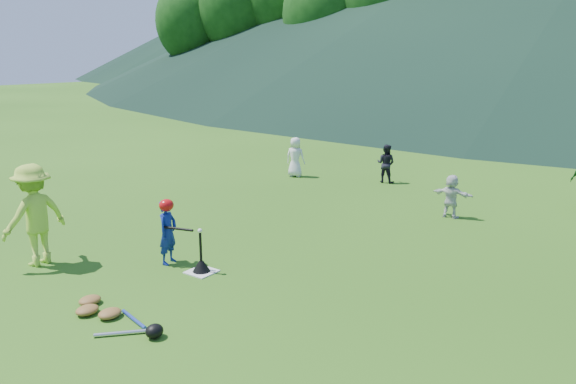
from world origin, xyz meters
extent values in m
plane|color=#2A5713|center=(0.00, 0.00, 0.00)|extent=(120.00, 120.00, 0.00)
cube|color=silver|center=(0.00, 0.00, 0.01)|extent=(0.45, 0.45, 0.02)
sphere|color=white|center=(0.00, 0.00, 0.74)|extent=(0.08, 0.08, 0.08)
imported|color=navy|center=(-0.77, -0.02, 0.57)|extent=(0.35, 0.46, 1.14)
imported|color=#A9D33E|center=(-2.59, -1.38, 0.89)|extent=(0.68, 1.17, 1.78)
imported|color=silver|center=(-3.10, 7.17, 0.59)|extent=(0.65, 0.50, 1.19)
imported|color=black|center=(-0.55, 8.03, 0.55)|extent=(0.57, 0.47, 1.10)
imported|color=silver|center=(2.23, 5.67, 0.49)|extent=(0.92, 0.31, 0.99)
cone|color=black|center=(0.00, 0.00, 0.11)|extent=(0.30, 0.30, 0.18)
cylinder|color=black|center=(0.00, 0.00, 0.45)|extent=(0.04, 0.04, 0.50)
ellipsoid|color=red|center=(-0.77, -0.02, 1.06)|extent=(0.24, 0.26, 0.22)
cylinder|color=black|center=(-0.47, -0.06, 0.70)|extent=(0.62, 0.16, 0.07)
ellipsoid|color=olive|center=(-0.20, -2.08, 0.06)|extent=(0.28, 0.34, 0.13)
ellipsoid|color=olive|center=(0.15, -1.96, 0.06)|extent=(0.28, 0.34, 0.13)
ellipsoid|color=olive|center=(-0.45, -1.86, 0.06)|extent=(0.28, 0.34, 0.13)
cylinder|color=silver|center=(0.70, -2.18, 0.03)|extent=(0.53, 0.56, 0.06)
cylinder|color=#263FA5|center=(0.50, -1.83, 0.03)|extent=(0.67, 0.21, 0.05)
ellipsoid|color=black|center=(1.10, -1.98, 0.09)|extent=(0.22, 0.24, 0.19)
cube|color=gray|center=(0.00, 28.00, 0.60)|extent=(70.00, 0.03, 1.20)
cube|color=yellow|center=(0.00, 28.00, 1.24)|extent=(70.00, 0.08, 0.08)
cylinder|color=gray|center=(-35.00, 28.00, 0.60)|extent=(0.07, 0.07, 1.30)
cylinder|color=gray|center=(0.00, 28.00, 0.60)|extent=(0.07, 0.07, 1.30)
cylinder|color=#382314|center=(-32.00, 32.00, 1.57)|extent=(0.56, 0.56, 3.15)
ellipsoid|color=#164711|center=(-32.00, 32.00, 6.57)|extent=(6.84, 6.84, 7.87)
cylinder|color=#382314|center=(-27.20, 33.50, 1.87)|extent=(0.56, 0.56, 3.74)
ellipsoid|color=#164711|center=(-27.20, 33.50, 7.81)|extent=(8.13, 8.13, 9.35)
cylinder|color=#382314|center=(-22.40, 35.00, 2.17)|extent=(0.56, 0.56, 4.34)
cylinder|color=#382314|center=(-17.60, 32.00, 1.59)|extent=(0.56, 0.56, 3.18)
ellipsoid|color=#164711|center=(-17.60, 32.00, 6.64)|extent=(6.92, 6.92, 7.95)
cylinder|color=#382314|center=(-12.80, 33.50, 1.89)|extent=(0.56, 0.56, 3.78)
cylinder|color=#382314|center=(-8.00, 35.00, 2.19)|extent=(0.56, 0.56, 4.38)
cylinder|color=#382314|center=(-3.20, 32.00, 1.61)|extent=(0.56, 0.56, 3.22)
ellipsoid|color=#164711|center=(-3.20, 32.00, 6.72)|extent=(6.99, 6.99, 8.04)
cone|color=black|center=(-45.00, 76.00, 10.00)|extent=(80.00, 80.00, 20.00)
camera|label=1|loc=(6.39, -6.35, 3.59)|focal=35.00mm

